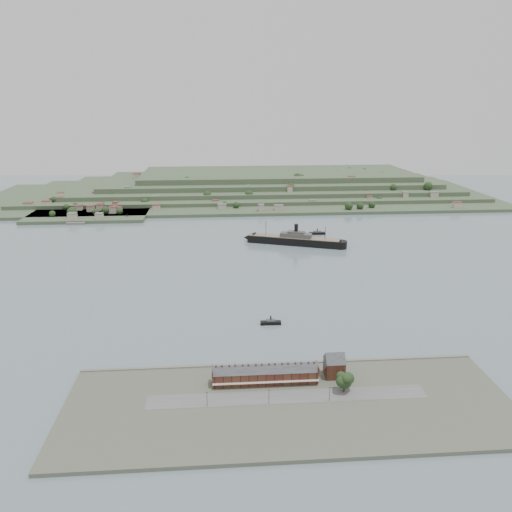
{
  "coord_description": "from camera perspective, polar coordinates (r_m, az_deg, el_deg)",
  "views": [
    {
      "loc": [
        -32.23,
        -396.8,
        143.76
      ],
      "look_at": [
        0.16,
        30.0,
        9.55
      ],
      "focal_mm": 35.0,
      "sensor_mm": 36.0,
      "label": 1
    }
  ],
  "objects": [
    {
      "name": "ground",
      "position": [
        423.27,
        0.29,
        -2.45
      ],
      "size": [
        1400.0,
        1400.0,
        0.0
      ],
      "primitive_type": "plane",
      "color": "slate",
      "rests_on": "ground"
    },
    {
      "name": "fig_tree",
      "position": [
        262.89,
        10.13,
        -13.8
      ],
      "size": [
        9.87,
        8.55,
        11.02
      ],
      "color": "#3B2B1B",
      "rests_on": "ground"
    },
    {
      "name": "far_peninsula",
      "position": [
        803.09,
        0.01,
        7.96
      ],
      "size": [
        760.0,
        309.0,
        30.0
      ],
      "color": "#405337",
      "rests_on": "ground"
    },
    {
      "name": "ferry_west",
      "position": [
        648.15,
        -14.51,
        4.19
      ],
      "size": [
        19.75,
        6.8,
        7.28
      ],
      "color": "black",
      "rests_on": "ground"
    },
    {
      "name": "near_shore",
      "position": [
        256.0,
        3.79,
        -16.52
      ],
      "size": [
        220.0,
        80.0,
        2.6
      ],
      "color": "#4C5142",
      "rests_on": "ground"
    },
    {
      "name": "terrace_row",
      "position": [
        267.55,
        1.07,
        -13.38
      ],
      "size": [
        55.6,
        9.8,
        11.07
      ],
      "color": "#471F19",
      "rests_on": "ground"
    },
    {
      "name": "ferry_east",
      "position": [
        562.27,
        7.02,
        2.63
      ],
      "size": [
        18.27,
        5.68,
        6.79
      ],
      "color": "black",
      "rests_on": "ground"
    },
    {
      "name": "gabled_building",
      "position": [
        275.95,
        8.95,
        -12.25
      ],
      "size": [
        10.4,
        10.18,
        14.09
      ],
      "color": "#471F19",
      "rests_on": "ground"
    },
    {
      "name": "tugboat",
      "position": [
        336.9,
        1.7,
        -7.58
      ],
      "size": [
        13.76,
        3.9,
        6.16
      ],
      "color": "black",
      "rests_on": "ground"
    },
    {
      "name": "steamship",
      "position": [
        519.44,
        4.07,
        1.85
      ],
      "size": [
        105.42,
        48.26,
        26.32
      ],
      "color": "black",
      "rests_on": "ground"
    }
  ]
}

